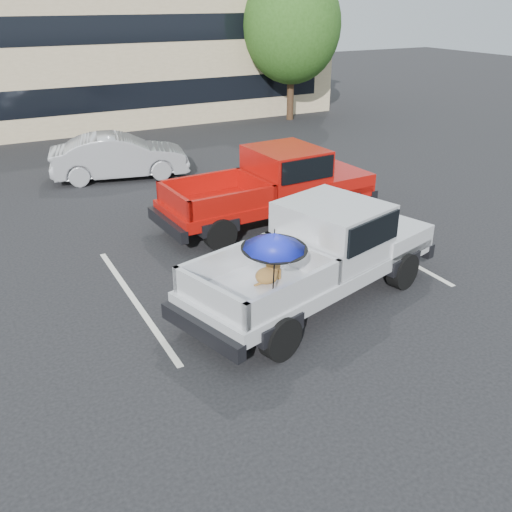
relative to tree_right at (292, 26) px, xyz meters
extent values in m
plane|color=black|center=(-9.00, -16.00, -4.21)|extent=(90.00, 90.00, 0.00)
cube|color=silver|center=(-12.00, -14.00, -4.21)|extent=(0.12, 5.00, 0.01)
cube|color=silver|center=(-6.00, -14.00, -4.21)|extent=(0.12, 5.00, 0.01)
cube|color=tan|center=(-7.00, 5.00, -1.21)|extent=(20.00, 8.00, 6.00)
cube|color=black|center=(-7.00, 1.02, -2.71)|extent=(18.00, 0.08, 1.10)
cube|color=black|center=(-7.00, 1.02, -0.01)|extent=(18.00, 0.08, 1.10)
cylinder|color=#332114|center=(0.00, 0.00, -2.84)|extent=(0.32, 0.32, 2.73)
ellipsoid|color=#244D16|center=(0.00, 0.00, 0.01)|extent=(4.46, 4.46, 5.13)
cylinder|color=#332114|center=(-3.00, 8.00, -2.78)|extent=(0.32, 0.32, 2.86)
ellipsoid|color=#244D16|center=(-3.00, 8.00, 0.21)|extent=(4.68, 4.68, 5.38)
cylinder|color=black|center=(-10.45, -17.01, -3.83)|extent=(0.81, 0.48, 0.76)
cylinder|color=black|center=(-10.95, -15.24, -3.83)|extent=(0.81, 0.48, 0.76)
cylinder|color=black|center=(-6.99, -16.01, -3.83)|extent=(0.81, 0.48, 0.76)
cylinder|color=black|center=(-7.50, -14.25, -3.83)|extent=(0.81, 0.48, 0.76)
cube|color=silver|center=(-8.92, -15.61, -3.54)|extent=(5.71, 3.34, 0.28)
cube|color=silver|center=(-7.00, -15.06, -3.33)|extent=(1.97, 2.26, 0.46)
cube|color=black|center=(-6.28, -14.85, -3.71)|extent=(0.73, 1.94, 0.30)
cube|color=black|center=(-11.56, -16.37, -3.71)|extent=(0.72, 1.93, 0.28)
cube|color=silver|center=(-8.39, -15.46, -2.86)|extent=(2.09, 2.22, 1.05)
cube|color=black|center=(-8.39, -15.46, -2.66)|extent=(1.98, 2.28, 0.55)
cube|color=black|center=(-10.32, -16.02, -3.48)|extent=(2.72, 2.40, 0.10)
cube|color=silver|center=(-10.56, -15.18, -3.18)|extent=(2.24, 0.73, 0.50)
cube|color=silver|center=(-10.07, -16.85, -3.18)|extent=(2.24, 0.73, 0.50)
cube|color=silver|center=(-11.37, -16.32, -3.18)|extent=(0.61, 1.80, 0.50)
cube|color=silver|center=(-9.26, -15.71, -3.18)|extent=(0.61, 1.80, 0.50)
ellipsoid|color=brown|center=(-10.07, -15.87, -3.28)|extent=(0.52, 0.47, 0.29)
cylinder|color=brown|center=(-9.82, -15.88, -3.32)|extent=(0.06, 0.06, 0.22)
cylinder|color=brown|center=(-9.86, -15.74, -3.32)|extent=(0.06, 0.06, 0.22)
ellipsoid|color=brown|center=(-9.92, -15.83, -3.10)|extent=(0.34, 0.32, 0.40)
cylinder|color=red|center=(-9.90, -15.83, -2.97)|extent=(0.19, 0.19, 0.04)
sphere|color=brown|center=(-9.84, -15.81, -2.88)|extent=(0.21, 0.21, 0.21)
cone|color=black|center=(-9.72, -15.78, -2.90)|extent=(0.17, 0.14, 0.10)
cone|color=black|center=(-9.84, -15.87, -2.77)|extent=(0.07, 0.07, 0.11)
cone|color=black|center=(-9.87, -15.76, -2.77)|extent=(0.07, 0.07, 0.11)
cylinder|color=brown|center=(-10.22, -15.92, -3.37)|extent=(0.26, 0.05, 0.09)
cylinder|color=black|center=(-10.25, -16.44, -2.90)|extent=(0.02, 0.10, 1.05)
cone|color=#1621C4|center=(-10.25, -16.44, -2.36)|extent=(1.10, 1.12, 0.36)
cylinder|color=black|center=(-10.25, -16.44, -2.20)|extent=(0.02, 0.02, 0.10)
cylinder|color=black|center=(-10.25, -16.44, -2.49)|extent=(1.10, 1.10, 0.09)
cylinder|color=black|center=(-9.47, -12.54, -3.82)|extent=(0.79, 0.33, 0.78)
cylinder|color=black|center=(-9.57, -10.66, -3.82)|extent=(0.79, 0.33, 0.78)
cylinder|color=black|center=(-5.80, -12.34, -3.82)|extent=(0.79, 0.33, 0.78)
cylinder|color=black|center=(-5.90, -10.46, -3.82)|extent=(0.79, 0.33, 0.78)
cube|color=#A50E09|center=(-7.63, -11.50, -3.52)|extent=(5.61, 2.26, 0.29)
cube|color=#A50E09|center=(-5.59, -11.39, -3.31)|extent=(1.64, 2.04, 0.47)
cube|color=black|center=(-4.83, -11.35, -3.70)|extent=(0.31, 2.01, 0.31)
cube|color=black|center=(-10.44, -11.65, -3.70)|extent=(0.29, 2.01, 0.29)
cube|color=#A50E09|center=(-7.07, -11.47, -2.83)|extent=(1.79, 1.97, 1.07)
cube|color=black|center=(-7.07, -11.47, -2.62)|extent=(1.64, 2.06, 0.56)
cube|color=black|center=(-9.11, -11.58, -3.46)|extent=(2.45, 2.01, 0.10)
cube|color=#A50E09|center=(-9.16, -10.69, -3.16)|extent=(2.35, 0.23, 0.51)
cube|color=#A50E09|center=(-9.07, -12.47, -3.16)|extent=(2.35, 0.23, 0.51)
cube|color=#A50E09|center=(-10.24, -11.64, -3.16)|extent=(0.21, 1.88, 0.51)
cube|color=#A50E09|center=(-7.99, -11.52, -3.16)|extent=(0.21, 1.88, 0.51)
imported|color=#A3A4AA|center=(-9.90, -5.71, -3.49)|extent=(4.56, 2.40, 1.43)
camera|label=1|loc=(-14.50, -23.79, 1.26)|focal=40.00mm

